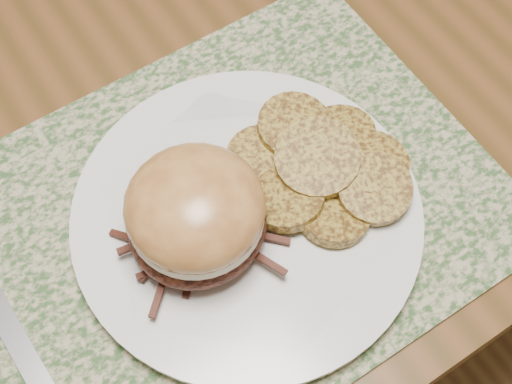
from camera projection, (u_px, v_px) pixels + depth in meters
ground at (127, 315)px, 1.32m from camera, size 3.50×3.50×0.00m
dining_table at (22, 104)px, 0.72m from camera, size 1.50×0.90×0.75m
placemat at (215, 220)px, 0.57m from camera, size 0.45×0.33×0.00m
dinner_plate at (247, 217)px, 0.56m from camera, size 0.26×0.26×0.02m
pork_sandwich at (196, 215)px, 0.51m from camera, size 0.11×0.11×0.08m
roasted_potatoes at (322, 166)px, 0.56m from camera, size 0.15×0.16×0.04m
fork at (5, 319)px, 0.53m from camera, size 0.03×0.20×0.00m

